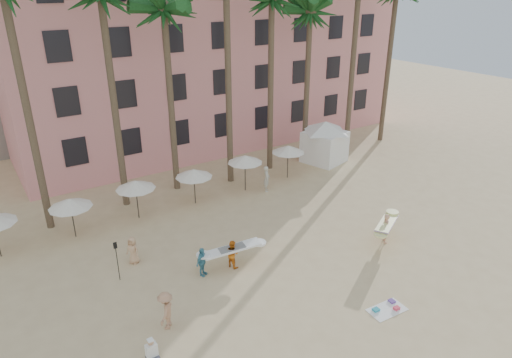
{
  "coord_description": "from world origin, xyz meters",
  "views": [
    {
      "loc": [
        -13.04,
        -13.29,
        14.04
      ],
      "look_at": [
        -0.29,
        6.0,
        4.0
      ],
      "focal_mm": 32.0,
      "sensor_mm": 36.0,
      "label": 1
    }
  ],
  "objects": [
    {
      "name": "carrier_yellow",
      "position": [
        6.0,
        1.81,
        1.01
      ],
      "size": [
        2.96,
        2.1,
        1.79
      ],
      "color": "tan",
      "rests_on": "ground"
    },
    {
      "name": "ground",
      "position": [
        0.0,
        0.0,
        0.0
      ],
      "size": [
        120.0,
        120.0,
        0.0
      ],
      "primitive_type": "plane",
      "color": "#D1B789",
      "rests_on": "ground"
    },
    {
      "name": "pink_hotel",
      "position": [
        7.0,
        26.0,
        8.0
      ],
      "size": [
        35.0,
        14.0,
        16.0
      ],
      "primitive_type": "cube",
      "color": "#DD8686",
      "rests_on": "ground"
    },
    {
      "name": "palm_row",
      "position": [
        0.51,
        15.0,
        12.97
      ],
      "size": [
        44.4,
        5.4,
        16.3
      ],
      "color": "brown",
      "rests_on": "ground"
    },
    {
      "name": "seated_man",
      "position": [
        -8.83,
        0.57,
        0.37
      ],
      "size": [
        0.47,
        0.83,
        1.07
      ],
      "color": "#3F3F4C",
      "rests_on": "ground"
    },
    {
      "name": "paddle",
      "position": [
        -8.19,
        6.71,
        1.41
      ],
      "size": [
        0.18,
        0.04,
        2.23
      ],
      "color": "black",
      "rests_on": "ground"
    },
    {
      "name": "beachgoers",
      "position": [
        -4.68,
        5.41,
        0.88
      ],
      "size": [
        12.83,
        10.44,
        1.92
      ],
      "color": "beige",
      "rests_on": "ground"
    },
    {
      "name": "beach_towel",
      "position": [
        1.49,
        -2.42,
        0.03
      ],
      "size": [
        1.86,
        1.12,
        0.14
      ],
      "color": "white",
      "rests_on": "ground"
    },
    {
      "name": "carrier_white",
      "position": [
        -2.75,
        4.58,
        0.86
      ],
      "size": [
        3.22,
        1.33,
        1.56
      ],
      "color": "orange",
      "rests_on": "ground"
    },
    {
      "name": "cabana",
      "position": [
        11.67,
        13.69,
        2.07
      ],
      "size": [
        5.54,
        5.54,
        3.5
      ],
      "color": "white",
      "rests_on": "ground"
    },
    {
      "name": "umbrella_row",
      "position": [
        -3.0,
        12.5,
        2.33
      ],
      "size": [
        22.5,
        2.7,
        2.73
      ],
      "color": "#332B23",
      "rests_on": "ground"
    }
  ]
}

